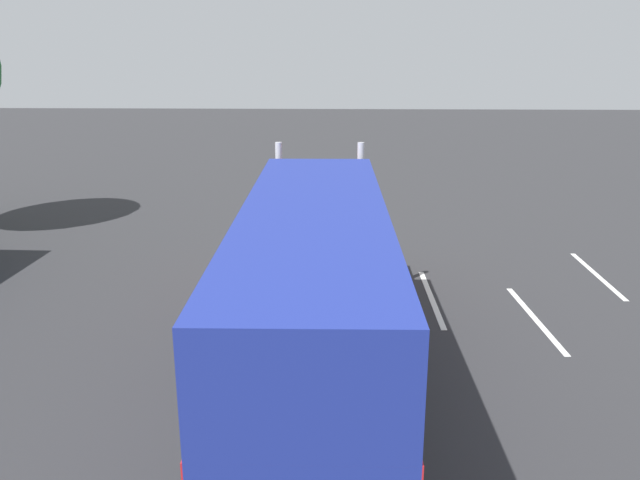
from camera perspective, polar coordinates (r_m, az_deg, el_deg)
ground_plane at (r=20.22m, az=-0.64°, el=-3.13°), size 120.00×120.00×0.00m
lane_stripe_near at (r=18.62m, az=9.97°, el=-5.15°), size 4.40×0.22×0.01m
lane_stripe_mid at (r=17.93m, az=18.74°, el=-6.69°), size 4.40×0.42×0.01m
lane_stripe_far at (r=22.01m, az=23.61°, el=-2.90°), size 4.40×0.17×0.01m
semi_truck at (r=12.96m, az=-0.43°, el=-2.80°), size 14.22×3.14×4.50m
person_bystander at (r=16.80m, az=-8.49°, el=-4.28°), size 0.36×0.47×1.63m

